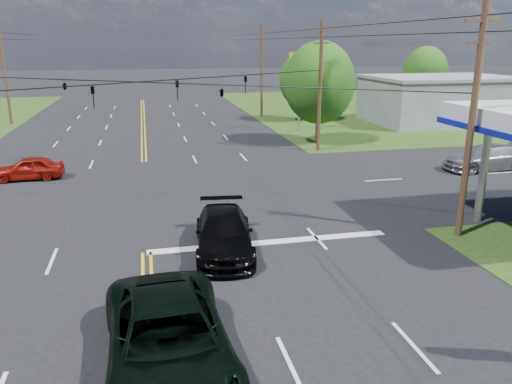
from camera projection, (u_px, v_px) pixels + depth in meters
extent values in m
plane|color=black|center=(145.00, 195.00, 27.00)|extent=(280.00, 280.00, 0.00)
cube|color=#223E13|center=(421.00, 107.00, 64.20)|extent=(46.00, 48.00, 0.03)
cube|color=silver|center=(270.00, 243.00, 20.55)|extent=(10.00, 0.50, 0.02)
cube|color=slate|center=(440.00, 101.00, 51.30)|extent=(14.00, 10.00, 4.40)
cylinder|color=#A5A5AA|center=(483.00, 172.00, 22.43)|extent=(0.36, 0.36, 4.65)
cylinder|color=#3D2A19|center=(471.00, 125.00, 19.92)|extent=(0.28, 0.28, 9.50)
cube|color=#3D2A19|center=(484.00, 21.00, 18.79)|extent=(1.60, 0.12, 0.12)
cube|color=#3D2A19|center=(482.00, 43.00, 19.02)|extent=(1.20, 0.10, 0.10)
cylinder|color=#3D2A19|center=(320.00, 88.00, 36.76)|extent=(0.28, 0.28, 9.50)
cube|color=#3D2A19|center=(322.00, 31.00, 35.63)|extent=(1.60, 0.12, 0.12)
cube|color=#3D2A19|center=(322.00, 43.00, 35.86)|extent=(1.20, 0.10, 0.10)
cylinder|color=#3D2A19|center=(5.00, 74.00, 49.07)|extent=(0.28, 0.28, 10.00)
cube|color=#3D2A19|center=(0.00, 38.00, 48.10)|extent=(1.20, 0.10, 0.10)
cylinder|color=#3D2A19|center=(262.00, 71.00, 54.46)|extent=(0.28, 0.28, 10.00)
cube|color=#3D2A19|center=(262.00, 30.00, 53.26)|extent=(1.60, 0.12, 0.12)
cube|color=#3D2A19|center=(262.00, 38.00, 53.49)|extent=(1.20, 0.10, 0.10)
imported|color=black|center=(93.00, 97.00, 23.67)|extent=(0.17, 0.21, 1.05)
imported|color=black|center=(177.00, 90.00, 27.23)|extent=(0.17, 0.21, 1.05)
imported|color=black|center=(246.00, 85.00, 31.01)|extent=(0.17, 0.21, 1.05)
imported|color=black|center=(65.00, 85.00, 27.09)|extent=(1.24, 0.26, 0.50)
imported|color=black|center=(222.00, 91.00, 23.65)|extent=(1.24, 0.26, 0.50)
cylinder|color=black|center=(396.00, 22.00, 25.28)|extent=(0.04, 100.00, 0.04)
cylinder|color=black|center=(395.00, 35.00, 25.45)|extent=(0.04, 100.00, 0.04)
cylinder|color=#3D2A19|center=(318.00, 123.00, 40.66)|extent=(0.36, 0.36, 3.30)
ellipsoid|color=#154612|center=(319.00, 83.00, 39.74)|extent=(5.70, 5.70, 6.60)
cylinder|color=#3D2A19|center=(302.00, 107.00, 52.47)|extent=(0.36, 0.36, 2.86)
ellipsoid|color=#154612|center=(303.00, 80.00, 51.67)|extent=(4.94, 4.94, 5.72)
cylinder|color=#3D2A19|center=(423.00, 97.00, 61.68)|extent=(0.36, 0.36, 3.08)
ellipsoid|color=#154612|center=(425.00, 72.00, 60.82)|extent=(5.32, 5.32, 6.16)
imported|color=black|center=(169.00, 340.00, 12.21)|extent=(3.31, 6.65, 1.81)
imported|color=black|center=(224.00, 233.00, 19.45)|extent=(2.78, 5.56, 1.55)
imported|color=#A0150B|center=(29.00, 168.00, 29.93)|extent=(4.04, 1.67, 1.37)
imported|color=#A2A2A7|center=(486.00, 157.00, 32.19)|extent=(5.71, 2.53, 1.63)
cylinder|color=#A5A5AA|center=(299.00, 92.00, 45.76)|extent=(0.20, 0.20, 7.24)
cube|color=yellow|center=(300.00, 58.00, 44.89)|extent=(1.93, 1.00, 0.99)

